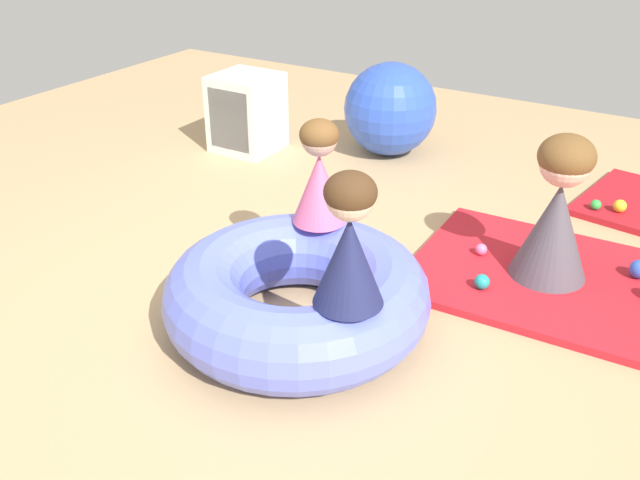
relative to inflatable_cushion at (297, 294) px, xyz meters
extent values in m
plane|color=tan|center=(-0.12, 0.03, -0.18)|extent=(8.00, 8.00, 0.00)
cube|color=red|center=(0.86, 1.01, -0.16)|extent=(1.35, 1.11, 0.04)
torus|color=#6070E5|center=(0.00, 0.00, 0.00)|extent=(1.20, 1.20, 0.36)
cone|color=navy|center=(0.36, -0.17, 0.36)|extent=(0.34, 0.34, 0.37)
sphere|color=beige|center=(0.36, -0.17, 0.63)|extent=(0.19, 0.19, 0.19)
ellipsoid|color=#472D19|center=(0.36, -0.17, 0.65)|extent=(0.20, 0.20, 0.16)
cone|color=#E5608E|center=(-0.12, 0.38, 0.35)|extent=(0.36, 0.36, 0.34)
sphere|color=#DBAD89|center=(-0.12, 0.38, 0.60)|extent=(0.17, 0.17, 0.17)
ellipsoid|color=brown|center=(-0.12, 0.38, 0.62)|extent=(0.18, 0.18, 0.15)
cone|color=#4C4751|center=(0.86, 1.01, 0.11)|extent=(0.54, 0.54, 0.50)
sphere|color=beige|center=(0.86, 1.01, 0.48)|extent=(0.25, 0.25, 0.25)
ellipsoid|color=brown|center=(0.86, 1.01, 0.50)|extent=(0.27, 0.27, 0.21)
sphere|color=yellow|center=(1.03, 1.97, -0.10)|extent=(0.08, 0.08, 0.08)
sphere|color=green|center=(0.90, 1.93, -0.11)|extent=(0.06, 0.06, 0.06)
sphere|color=blue|center=(1.26, 1.22, -0.09)|extent=(0.10, 0.10, 0.10)
sphere|color=teal|center=(0.63, 0.70, -0.10)|extent=(0.08, 0.08, 0.08)
sphere|color=pink|center=(0.50, 1.03, -0.11)|extent=(0.06, 0.06, 0.06)
sphere|color=blue|center=(-0.64, 2.22, 0.15)|extent=(0.67, 0.67, 0.67)
cube|color=silver|center=(-1.58, 1.76, 0.10)|extent=(0.44, 0.44, 0.56)
cube|color=#2D2D33|center=(-1.58, 1.63, 0.10)|extent=(0.34, 0.20, 0.44)
camera|label=1|loc=(1.48, -2.22, 1.70)|focal=39.38mm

